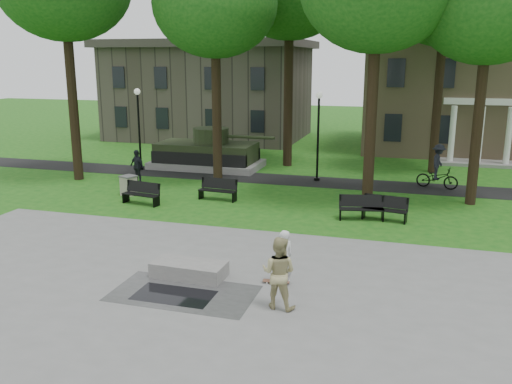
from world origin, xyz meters
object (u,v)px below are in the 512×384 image
(concrete_block, at_px, (189,269))
(cyclist, at_px, (438,170))
(park_bench_0, at_px, (142,193))
(trash_bin, at_px, (129,185))
(skateboarder, at_px, (283,257))
(friend_watching, at_px, (279,273))

(concrete_block, bearing_deg, cyclist, 62.27)
(concrete_block, xyz_separation_m, park_bench_0, (-5.40, 7.21, 0.28))
(cyclist, xyz_separation_m, trash_bin, (-14.22, -5.71, -0.43))
(skateboarder, relative_size, cyclist, 0.73)
(skateboarder, xyz_separation_m, friend_watching, (0.24, -1.51, 0.15))
(cyclist, bearing_deg, skateboarder, 174.71)
(concrete_block, xyz_separation_m, skateboarder, (2.84, 0.26, 0.59))
(friend_watching, bearing_deg, park_bench_0, -38.76)
(concrete_block, bearing_deg, park_bench_0, 126.83)
(skateboarder, distance_m, trash_bin, 12.64)
(friend_watching, height_order, trash_bin, friend_watching)
(park_bench_0, bearing_deg, cyclist, 38.12)
(trash_bin, bearing_deg, cyclist, 21.87)
(concrete_block, distance_m, park_bench_0, 9.02)
(friend_watching, relative_size, park_bench_0, 1.05)
(concrete_block, bearing_deg, skateboarder, 5.30)
(concrete_block, distance_m, friend_watching, 3.40)
(skateboarder, height_order, trash_bin, skateboarder)
(concrete_block, xyz_separation_m, trash_bin, (-6.76, 8.47, 0.24))
(concrete_block, xyz_separation_m, friend_watching, (3.07, -1.24, 0.74))
(concrete_block, height_order, trash_bin, trash_bin)
(park_bench_0, distance_m, trash_bin, 1.85)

